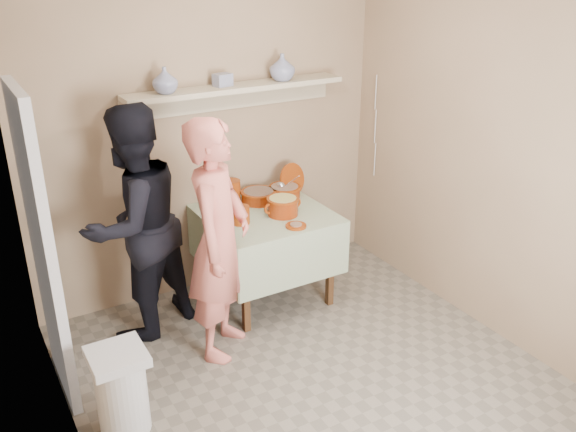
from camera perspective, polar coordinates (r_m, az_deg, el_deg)
ground at (r=4.19m, az=3.53°, el=-16.05°), size 3.50×3.50×0.00m
tile_panel at (r=4.00m, az=-21.94°, el=-2.98°), size 0.06×0.70×2.00m
plate_stack_a at (r=4.97m, az=-6.71°, el=2.05°), size 0.16×0.16×0.21m
plate_stack_b at (r=5.04m, az=-5.35°, el=2.32°), size 0.16×0.16×0.19m
bowl_stack at (r=4.64m, az=-4.46°, el=0.09°), size 0.14×0.14×0.14m
empty_bowl at (r=4.81m, az=-5.26°, el=0.33°), size 0.16×0.16×0.05m
propped_lid at (r=5.22m, az=0.41°, el=3.48°), size 0.29×0.17×0.27m
vase_right at (r=4.98m, az=-0.54°, el=13.75°), size 0.21×0.21×0.21m
vase_left at (r=4.59m, az=-11.44°, el=12.34°), size 0.21×0.21×0.19m
ceramic_box at (r=4.80m, az=-6.14°, el=12.55°), size 0.15×0.12×0.10m
person_cook at (r=4.17m, az=-6.48°, el=-2.33°), size 0.72×0.74×1.72m
person_helper at (r=4.50m, az=-14.14°, el=-0.76°), size 1.04×0.95×1.75m
room_shell at (r=3.41m, az=4.20°, el=5.36°), size 3.04×3.54×2.62m
serving_table at (r=4.90m, az=-2.11°, el=-0.94°), size 0.97×0.97×0.76m
cazuela_meat_a at (r=5.04m, az=-2.77°, el=1.95°), size 0.30×0.30×0.10m
cazuela_meat_b at (r=5.14m, az=-0.31°, el=2.40°), size 0.28×0.28×0.10m
ladle at (r=5.11m, az=-0.59°, el=2.89°), size 0.08×0.26×0.19m
cazuela_rice at (r=4.78m, az=-0.49°, el=1.06°), size 0.33×0.25×0.14m
front_plate at (r=4.59m, az=0.75°, el=-0.91°), size 0.16×0.16×0.03m
wall_shelf at (r=4.88m, az=-4.94°, el=11.64°), size 1.80×0.25×0.21m
trash_bin at (r=3.87m, az=-15.31°, el=-15.51°), size 0.32×0.32×0.56m
electrical_cord at (r=5.49m, az=8.17°, el=8.28°), size 0.01×0.05×0.90m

